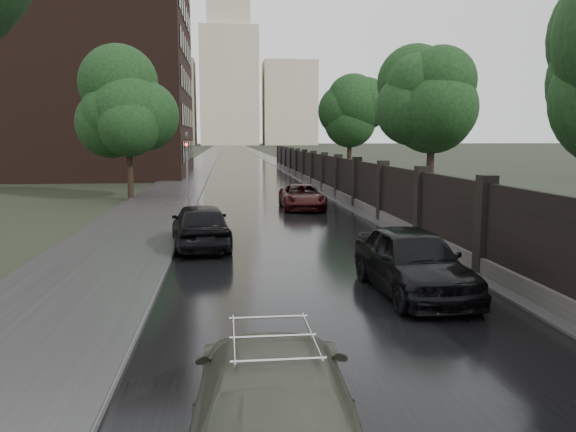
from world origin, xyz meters
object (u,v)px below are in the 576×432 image
at_px(tree_left_far, 128,111).
at_px(hatchback_left, 201,225).
at_px(car_right_near, 413,261).
at_px(tree_right_b, 432,111).
at_px(tree_right_c, 350,122).
at_px(traffic_light, 187,163).
at_px(volga_sedan, 273,396).
at_px(car_right_far, 302,197).

xyz_separation_m(tree_left_far, hatchback_left, (4.81, -15.42, -4.46)).
bearing_deg(car_right_near, tree_right_b, 65.35).
height_order(tree_right_c, traffic_light, tree_right_c).
xyz_separation_m(tree_left_far, tree_right_c, (15.50, 10.00, -0.29)).
bearing_deg(tree_right_b, tree_left_far, 152.70).
bearing_deg(hatchback_left, car_right_near, 123.52).
height_order(traffic_light, hatchback_left, traffic_light).
bearing_deg(tree_left_far, hatchback_left, -72.69).
relative_size(volga_sedan, car_right_near, 1.00).
distance_m(tree_left_far, tree_right_c, 18.45).
bearing_deg(volga_sedan, tree_right_b, -111.75).
distance_m(tree_right_b, hatchback_left, 13.67).
relative_size(tree_left_far, traffic_light, 1.85).
bearing_deg(hatchback_left, tree_right_b, -151.70).
xyz_separation_m(tree_right_c, volga_sedan, (-9.30, -38.05, -4.27)).
height_order(car_right_near, car_right_far, car_right_near).
bearing_deg(car_right_far, hatchback_left, -114.84).
xyz_separation_m(tree_left_far, car_right_far, (9.60, -5.41, -4.60)).
distance_m(traffic_light, car_right_far, 6.17).
distance_m(tree_right_c, traffic_light, 19.26).
bearing_deg(car_right_near, car_right_far, 88.68).
bearing_deg(tree_right_c, car_right_near, -99.78).
bearing_deg(hatchback_left, volga_sedan, 89.85).
distance_m(tree_right_c, volga_sedan, 39.41).
distance_m(car_right_near, car_right_far, 16.26).
bearing_deg(car_right_near, volga_sedan, -123.88).
distance_m(tree_right_c, hatchback_left, 27.89).
height_order(traffic_light, car_right_far, traffic_light).
distance_m(tree_right_b, traffic_light, 12.44).
bearing_deg(traffic_light, car_right_far, -3.90).
xyz_separation_m(tree_right_c, traffic_light, (-11.80, -15.01, -2.55)).
height_order(tree_left_far, hatchback_left, tree_left_far).
bearing_deg(volga_sedan, hatchback_left, -80.57).
xyz_separation_m(hatchback_left, car_right_near, (5.23, -6.25, 0.02)).
height_order(tree_right_b, hatchback_left, tree_right_b).
distance_m(traffic_light, volga_sedan, 23.25).
xyz_separation_m(volga_sedan, car_right_far, (3.40, 22.65, -0.04)).
relative_size(traffic_light, car_right_near, 0.85).
bearing_deg(tree_left_far, tree_right_c, 32.83).
bearing_deg(car_right_far, tree_left_far, 151.36).
xyz_separation_m(traffic_light, hatchback_left, (1.11, -10.41, -1.62)).
bearing_deg(tree_right_b, car_right_near, -111.78).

